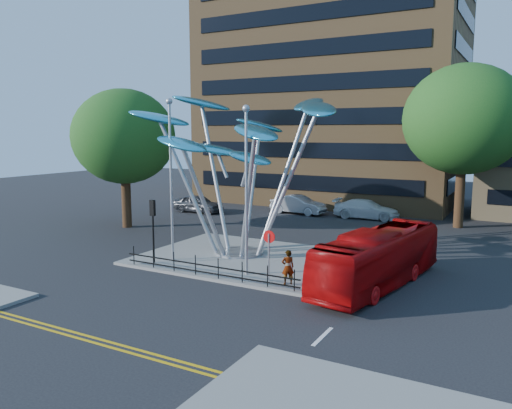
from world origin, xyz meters
The scene contains 18 objects.
ground centered at (0.00, 0.00, 0.00)m, with size 120.00×120.00×0.00m, color black.
traffic_island centered at (-1.00, 6.00, 0.07)m, with size 12.00×9.00×0.15m, color slate.
double_yellow_near centered at (0.00, -6.00, 0.01)m, with size 40.00×0.12×0.01m, color gold.
double_yellow_far centered at (0.00, -6.30, 0.01)m, with size 40.00×0.12×0.01m, color gold.
brick_tower centered at (-6.00, 32.00, 15.00)m, with size 25.00×15.00×30.00m, color brown.
tree_right centered at (8.00, 22.00, 8.04)m, with size 8.80×8.80×12.11m.
tree_left centered at (-14.00, 10.00, 6.79)m, with size 7.60×7.60×10.32m.
leaf_sculpture centered at (-2.07, 6.68, 6.87)m, with size 12.72×9.54×9.51m.
street_lamp_left centered at (-4.50, 3.50, 5.36)m, with size 0.36×0.36×8.80m.
street_lamp_right centered at (0.50, 3.00, 5.09)m, with size 0.36×0.36×8.30m.
traffic_light_island centered at (-5.00, 2.50, 2.61)m, with size 0.28×0.18×3.42m.
no_entry_sign_island centered at (2.00, 2.52, 1.82)m, with size 0.60×0.10×2.45m.
pedestrian_railing_front centered at (-1.00, 1.70, 0.55)m, with size 10.00×0.06×1.00m.
red_bus centered at (6.60, 4.75, 1.34)m, with size 2.24×9.59×2.67m, color #9D0708.
pedestrian centered at (3.00, 2.50, 0.97)m, with size 0.60×0.39×1.63m, color gray.
parked_car_left centered at (-13.36, 18.34, 0.79)m, with size 1.87×4.64×1.58m, color #404247.
parked_car_mid centered at (-5.17, 21.94, 0.81)m, with size 1.72×4.92×1.62m, color #9EA1A6.
parked_car_right centered at (0.79, 22.46, 0.78)m, with size 2.19×5.40×1.57m, color silver.
Camera 1 is at (12.54, -17.83, 7.19)m, focal length 35.00 mm.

